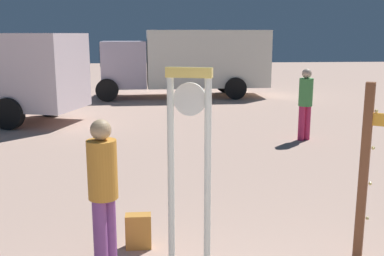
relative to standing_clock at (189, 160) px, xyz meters
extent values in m
cylinder|color=white|center=(-0.18, 0.06, -0.28)|extent=(0.07, 0.07, 2.23)
cylinder|color=white|center=(0.18, -0.06, -0.28)|extent=(0.07, 0.07, 2.23)
cube|color=#FFDB65|center=(0.00, 0.00, 0.89)|extent=(0.47, 0.22, 0.10)
cylinder|color=silver|center=(0.01, 0.02, 0.62)|extent=(0.33, 0.14, 0.33)
cube|color=black|center=(0.02, 0.05, 0.62)|extent=(0.06, 0.03, 0.07)
cube|color=black|center=(0.02, 0.05, 0.62)|extent=(0.08, 0.04, 0.12)
cube|color=brown|center=(2.05, 0.40, -0.33)|extent=(0.14, 0.14, 2.12)
sphere|color=#F0E392|center=(2.12, 0.36, -0.86)|extent=(0.04, 0.04, 0.04)
sphere|color=#FCEE8E|center=(2.12, 0.36, -0.44)|extent=(0.04, 0.04, 0.04)
sphere|color=#FFF18C|center=(2.12, 0.36, -0.01)|extent=(0.04, 0.04, 0.04)
sphere|color=#FFE98F|center=(2.12, 0.36, 0.41)|extent=(0.04, 0.04, 0.04)
cylinder|color=#84468F|center=(-0.97, 0.39, -0.97)|extent=(0.16, 0.16, 0.84)
cylinder|color=#84468F|center=(-0.88, 0.53, -0.97)|extent=(0.16, 0.16, 0.84)
cylinder|color=orange|center=(-0.93, 0.46, -0.22)|extent=(0.33, 0.33, 0.67)
sphere|color=tan|center=(-0.93, 0.46, 0.23)|extent=(0.23, 0.23, 0.23)
cube|color=#CA8433|center=(-0.57, 0.91, -1.17)|extent=(0.32, 0.17, 0.44)
cube|color=gold|center=(-0.57, 1.02, -1.24)|extent=(0.22, 0.04, 0.19)
cylinder|color=#CA2B5A|center=(3.53, 6.56, -0.95)|extent=(0.16, 0.16, 0.87)
cylinder|color=#CA2B5A|center=(3.36, 6.50, -0.95)|extent=(0.16, 0.16, 0.87)
cylinder|color=#45914A|center=(3.44, 6.53, -0.17)|extent=(0.35, 0.35, 0.69)
sphere|color=beige|center=(3.44, 6.53, 0.30)|extent=(0.24, 0.24, 0.24)
cube|color=silver|center=(-4.66, 9.72, 0.17)|extent=(4.70, 3.32, 2.22)
cylinder|color=black|center=(-3.75, 10.55, -0.94)|extent=(0.93, 0.52, 0.90)
cylinder|color=black|center=(-4.41, 8.51, -0.94)|extent=(0.93, 0.52, 0.90)
cube|color=white|center=(1.96, 14.95, 0.23)|extent=(5.14, 2.29, 2.35)
cube|color=#C0B3C6|center=(-1.54, 14.85, 0.01)|extent=(1.87, 2.09, 1.90)
cube|color=black|center=(-2.45, 14.82, 0.39)|extent=(0.08, 1.72, 0.84)
cylinder|color=black|center=(-2.24, 15.92, -0.94)|extent=(0.91, 0.28, 0.90)
cylinder|color=black|center=(-2.18, 13.74, -0.94)|extent=(0.91, 0.28, 0.90)
cylinder|color=black|center=(2.96, 16.08, -0.94)|extent=(0.91, 0.28, 0.90)
cylinder|color=black|center=(3.02, 13.89, -0.94)|extent=(0.91, 0.28, 0.90)
camera|label=1|loc=(-0.35, -4.41, 1.25)|focal=42.36mm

